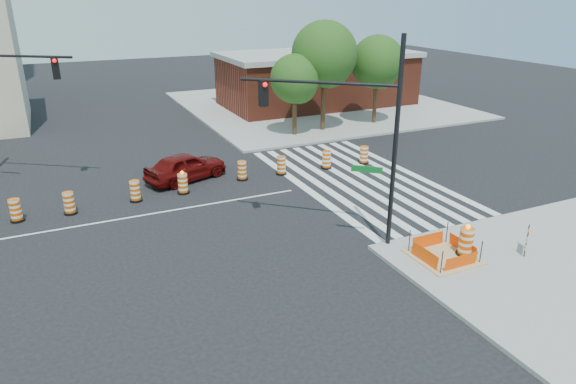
# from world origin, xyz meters

# --- Properties ---
(ground) EXTENTS (120.00, 120.00, 0.00)m
(ground) POSITION_xyz_m (0.00, 0.00, 0.00)
(ground) COLOR black
(ground) RESTS_ON ground
(sidewalk_ne) EXTENTS (22.00, 22.00, 0.15)m
(sidewalk_ne) POSITION_xyz_m (18.00, 18.00, 0.07)
(sidewalk_ne) COLOR gray
(sidewalk_ne) RESTS_ON ground
(crosswalk_east) EXTENTS (6.75, 13.50, 0.01)m
(crosswalk_east) POSITION_xyz_m (10.95, 0.00, 0.01)
(crosswalk_east) COLOR silver
(crosswalk_east) RESTS_ON ground
(lane_centerline) EXTENTS (14.00, 0.12, 0.01)m
(lane_centerline) POSITION_xyz_m (0.00, 0.00, 0.01)
(lane_centerline) COLOR silver
(lane_centerline) RESTS_ON ground
(excavation_pit) EXTENTS (2.20, 2.20, 0.90)m
(excavation_pit) POSITION_xyz_m (9.00, -9.00, 0.22)
(excavation_pit) COLOR tan
(excavation_pit) RESTS_ON ground
(brick_storefront) EXTENTS (16.50, 8.50, 4.60)m
(brick_storefront) POSITION_xyz_m (18.00, 18.00, 2.32)
(brick_storefront) COLOR maroon
(brick_storefront) RESTS_ON ground
(red_coupe) EXTENTS (4.77, 3.18, 1.51)m
(red_coupe) POSITION_xyz_m (2.60, 3.75, 0.75)
(red_coupe) COLOR #590907
(red_coupe) RESTS_ON ground
(signal_pole_se) EXTENTS (4.63, 4.00, 7.91)m
(signal_pole_se) POSITION_xyz_m (6.57, -6.06, 4.85)
(signal_pole_se) COLOR black
(signal_pole_se) RESTS_ON ground
(pit_drum) EXTENTS (0.65, 0.65, 1.28)m
(pit_drum) POSITION_xyz_m (9.82, -9.21, 0.68)
(pit_drum) COLOR black
(pit_drum) RESTS_ON ground
(barricade) EXTENTS (0.68, 0.55, 0.98)m
(barricade) POSITION_xyz_m (12.09, -9.97, 0.69)
(barricade) COLOR #DB5504
(barricade) RESTS_ON ground
(tree_north_c) EXTENTS (3.34, 3.30, 5.61)m
(tree_north_c) POSITION_xyz_m (11.71, 9.39, 3.76)
(tree_north_c) COLOR #382314
(tree_north_c) RESTS_ON ground
(tree_north_d) EXTENTS (4.51, 4.51, 7.67)m
(tree_north_d) POSITION_xyz_m (14.14, 9.77, 5.15)
(tree_north_d) COLOR #382314
(tree_north_d) RESTS_ON ground
(tree_north_e) EXTENTS (3.86, 3.86, 6.56)m
(tree_north_e) POSITION_xyz_m (18.68, 10.02, 4.40)
(tree_north_e) COLOR #382314
(tree_north_e) RESTS_ON ground
(median_drum_2) EXTENTS (0.60, 0.60, 1.02)m
(median_drum_2) POSITION_xyz_m (-5.45, 1.69, 0.48)
(median_drum_2) COLOR black
(median_drum_2) RESTS_ON ground
(median_drum_3) EXTENTS (0.60, 0.60, 1.02)m
(median_drum_3) POSITION_xyz_m (-3.29, 1.58, 0.48)
(median_drum_3) COLOR black
(median_drum_3) RESTS_ON ground
(median_drum_4) EXTENTS (0.60, 0.60, 1.02)m
(median_drum_4) POSITION_xyz_m (-0.35, 1.86, 0.48)
(median_drum_4) COLOR black
(median_drum_4) RESTS_ON ground
(median_drum_5) EXTENTS (0.60, 0.60, 1.18)m
(median_drum_5) POSITION_xyz_m (1.97, 1.91, 0.49)
(median_drum_5) COLOR black
(median_drum_5) RESTS_ON ground
(median_drum_6) EXTENTS (0.60, 0.60, 1.02)m
(median_drum_6) POSITION_xyz_m (5.31, 2.55, 0.48)
(median_drum_6) COLOR black
(median_drum_6) RESTS_ON ground
(median_drum_7) EXTENTS (0.60, 0.60, 1.02)m
(median_drum_7) POSITION_xyz_m (7.56, 2.46, 0.48)
(median_drum_7) COLOR black
(median_drum_7) RESTS_ON ground
(median_drum_8) EXTENTS (0.60, 0.60, 1.02)m
(median_drum_8) POSITION_xyz_m (10.31, 2.31, 0.48)
(median_drum_8) COLOR black
(median_drum_8) RESTS_ON ground
(median_drum_9) EXTENTS (0.60, 0.60, 1.02)m
(median_drum_9) POSITION_xyz_m (12.73, 2.20, 0.48)
(median_drum_9) COLOR black
(median_drum_9) RESTS_ON ground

